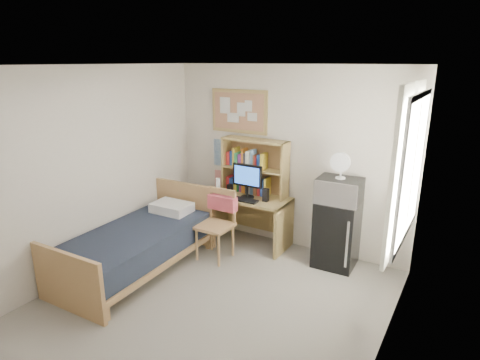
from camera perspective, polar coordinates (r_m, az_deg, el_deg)
The scene contains 25 objects.
floor at distance 4.64m, azimuth -5.50°, elevation -18.32°, with size 3.60×4.20×0.02m, color gray.
ceiling at distance 3.81m, azimuth -6.62°, elevation 15.90°, with size 3.60×4.20×0.02m, color white.
wall_back at distance 5.78m, azimuth 6.61°, elevation 3.10°, with size 3.60×0.04×2.60m, color silver.
wall_left at distance 5.28m, azimuth -21.83°, elevation 0.69°, with size 0.04×4.20×2.60m, color silver.
wall_right at distance 3.34m, azimuth 19.74°, elevation -8.07°, with size 0.04×4.20×2.60m, color silver.
window_unit at distance 4.38m, azimuth 22.78°, elevation 1.56°, with size 0.10×1.40×1.70m, color white.
curtain_left at distance 4.00m, azimuth 21.44°, elevation 0.37°, with size 0.04×0.55×1.70m, color white.
curtain_right at distance 4.77m, azimuth 23.19°, elevation 2.67°, with size 0.04×0.55×1.70m, color white.
bulletin_board at distance 6.01m, azimuth -0.12°, elevation 9.74°, with size 0.94×0.03×0.64m, color tan.
poster_wave at distance 6.30m, azimuth -2.58°, elevation 3.86°, with size 0.30×0.01×0.42m, color #275F9C.
poster_japan at distance 6.42m, azimuth -2.52°, elevation -0.23°, with size 0.28×0.01×0.36m, color red.
desk at distance 5.98m, azimuth 1.31°, elevation -5.70°, with size 1.18×0.59×0.74m, color tan.
desk_chair at distance 5.50m, azimuth -3.62°, elevation -6.47°, with size 0.49×0.49×0.97m, color tan.
mini_fridge at distance 5.50m, azimuth 13.58°, elevation -7.39°, with size 0.52×0.52×0.89m, color black.
bed at distance 5.44m, azimuth -14.49°, elevation -9.65°, with size 1.02×2.04×0.56m, color #19202E.
hutch at distance 5.86m, azimuth 2.09°, elevation 1.87°, with size 1.01×0.26×0.82m, color tan.
monitor at distance 5.73m, azimuth 1.05°, elevation -0.23°, with size 0.46×0.04×0.49m, color black.
keyboard at distance 5.68m, azimuth 0.33°, elevation -2.81°, with size 0.47×0.15×0.02m, color black.
speaker_left at distance 5.93m, azimuth -1.47°, elevation -1.32°, with size 0.06×0.06×0.16m, color black.
speaker_right at distance 5.64m, azimuth 3.68°, elevation -2.15°, with size 0.08×0.08×0.19m, color black.
water_bottle at distance 5.98m, azimuth -3.13°, elevation -0.81°, with size 0.07×0.07×0.23m, color white.
hoodie at distance 5.56m, azimuth -2.52°, elevation -3.25°, with size 0.43×0.13×0.20m, color #D14F5A.
microwave at distance 5.27m, azimuth 13.96°, elevation -1.44°, with size 0.55×0.42×0.32m, color silver.
desk_fan at distance 5.18m, azimuth 14.20°, elevation 1.85°, with size 0.25×0.25×0.31m, color white.
pillow at distance 5.82m, azimuth -9.68°, elevation -3.87°, with size 0.54×0.38×0.13m, color white.
Camera 1 is at (2.32, -3.02, 2.64)m, focal length 30.00 mm.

